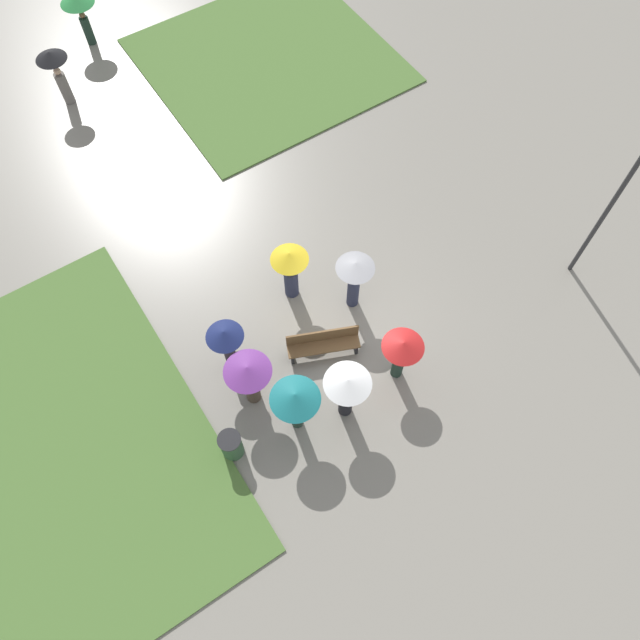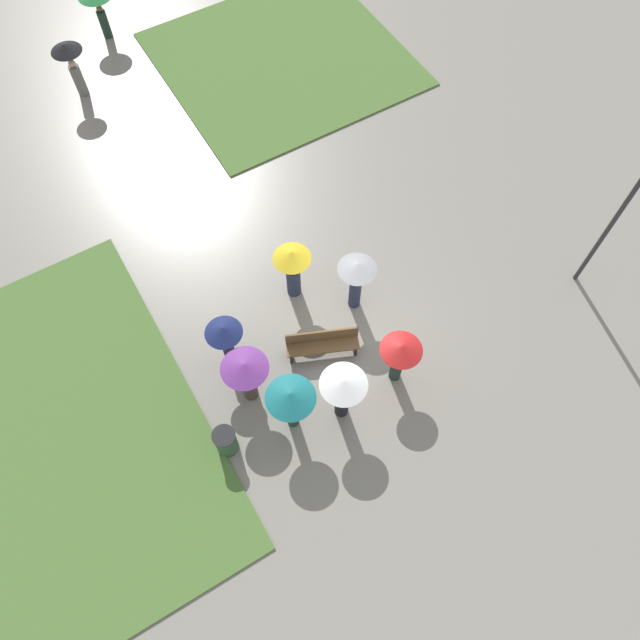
# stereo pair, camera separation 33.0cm
# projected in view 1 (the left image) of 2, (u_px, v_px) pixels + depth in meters

# --- Properties ---
(ground_plane) EXTENTS (90.00, 90.00, 0.00)m
(ground_plane) POSITION_uv_depth(u_px,v_px,m) (352.00, 327.00, 16.78)
(ground_plane) COLOR gray
(lawn_patch_near) EXTENTS (6.92, 9.92, 0.06)m
(lawn_patch_near) POSITION_uv_depth(u_px,v_px,m) (57.00, 453.00, 15.13)
(lawn_patch_near) COLOR #4C7033
(lawn_patch_near) RESTS_ON ground_plane
(lawn_patch_far) EXTENTS (7.95, 7.68, 0.06)m
(lawn_patch_far) POSITION_uv_depth(u_px,v_px,m) (268.00, 60.00, 21.69)
(lawn_patch_far) COLOR #4C7033
(lawn_patch_far) RESTS_ON ground_plane
(park_bench) EXTENTS (1.89, 1.13, 0.90)m
(park_bench) POSITION_uv_depth(u_px,v_px,m) (323.00, 343.00, 16.04)
(park_bench) COLOR brown
(park_bench) RESTS_ON ground_plane
(lamp_post) EXTENTS (0.32, 0.32, 5.04)m
(lamp_post) POSITION_uv_depth(u_px,v_px,m) (617.00, 196.00, 14.86)
(lamp_post) COLOR #2D2D30
(lamp_post) RESTS_ON ground_plane
(trash_bin) EXTENTS (0.56, 0.56, 0.93)m
(trash_bin) POSITION_uv_depth(u_px,v_px,m) (231.00, 445.00, 14.77)
(trash_bin) COLOR #335638
(trash_bin) RESTS_ON ground_plane
(crowd_person_teal) EXTENTS (1.18, 1.18, 1.94)m
(crowd_person_teal) POSITION_uv_depth(u_px,v_px,m) (295.00, 400.00, 14.14)
(crowd_person_teal) COLOR #1E3328
(crowd_person_teal) RESTS_ON ground_plane
(crowd_person_yellow) EXTENTS (1.00, 1.00, 1.91)m
(crowd_person_yellow) POSITION_uv_depth(u_px,v_px,m) (290.00, 266.00, 16.14)
(crowd_person_yellow) COLOR #282D47
(crowd_person_yellow) RESTS_ON ground_plane
(crowd_person_red) EXTENTS (1.04, 1.04, 1.77)m
(crowd_person_red) POSITION_uv_depth(u_px,v_px,m) (402.00, 351.00, 14.98)
(crowd_person_red) COLOR #1E3328
(crowd_person_red) RESTS_ON ground_plane
(crowd_person_white) EXTENTS (1.13, 1.13, 1.94)m
(crowd_person_white) POSITION_uv_depth(u_px,v_px,m) (347.00, 389.00, 14.44)
(crowd_person_white) COLOR black
(crowd_person_white) RESTS_ON ground_plane
(crowd_person_grey) EXTENTS (1.01, 1.01, 1.97)m
(crowd_person_grey) POSITION_uv_depth(u_px,v_px,m) (355.00, 275.00, 15.90)
(crowd_person_grey) COLOR #282D47
(crowd_person_grey) RESTS_ON ground_plane
(crowd_person_navy) EXTENTS (0.93, 0.93, 1.92)m
(crowd_person_navy) POSITION_uv_depth(u_px,v_px,m) (226.00, 341.00, 15.02)
(crowd_person_navy) COLOR #2D2333
(crowd_person_navy) RESTS_ON ground_plane
(crowd_person_purple) EXTENTS (1.15, 1.15, 1.84)m
(crowd_person_purple) POSITION_uv_depth(u_px,v_px,m) (249.00, 376.00, 14.67)
(crowd_person_purple) COLOR #47382D
(crowd_person_purple) RESTS_ON ground_plane
(lone_walker_far_path) EXTENTS (1.14, 1.14, 1.82)m
(lone_walker_far_path) POSITION_uv_depth(u_px,v_px,m) (79.00, 6.00, 20.90)
(lone_walker_far_path) COLOR #1E3328
(lone_walker_far_path) RESTS_ON ground_plane
(lone_walker_mid_plaza) EXTENTS (0.98, 0.98, 1.94)m
(lone_walker_mid_plaza) POSITION_uv_depth(u_px,v_px,m) (55.00, 67.00, 19.58)
(lone_walker_mid_plaza) COLOR slate
(lone_walker_mid_plaza) RESTS_ON ground_plane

